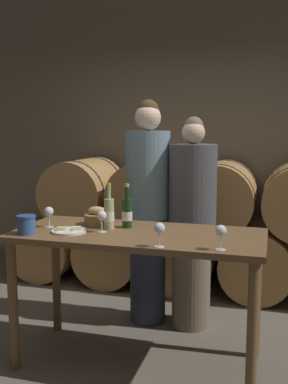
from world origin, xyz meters
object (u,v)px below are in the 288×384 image
at_px(wine_glass_far_left, 49,212).
at_px(wine_glass_left, 102,217).
at_px(person_right, 192,223).
at_px(wine_glass_right, 221,232).
at_px(person_left, 148,211).
at_px(cheese_plate, 69,231).
at_px(wine_glass_center, 159,229).
at_px(wine_bottle_white, 109,213).
at_px(wine_bottle_red, 127,213).
at_px(blue_crock, 26,224).
at_px(tasting_table, 138,251).
at_px(bread_basket, 97,217).

bearing_deg(wine_glass_far_left, wine_glass_left, -5.53).
xyz_separation_m(person_right, wine_glass_right, (0.33, -0.97, 0.17)).
relative_size(person_left, cheese_plate, 7.88).
relative_size(person_left, wine_glass_center, 12.60).
bearing_deg(cheese_plate, wine_bottle_white, 37.24).
bearing_deg(wine_glass_center, person_right, 89.14).
relative_size(wine_glass_left, wine_glass_right, 1.00).
height_order(wine_bottle_red, blue_crock, wine_bottle_red).
distance_m(tasting_table, wine_glass_far_left, 0.68).
distance_m(person_left, person_right, 0.38).
xyz_separation_m(person_right, wine_glass_far_left, (-0.88, -0.71, 0.17)).
relative_size(wine_bottle_white, blue_crock, 2.54).
xyz_separation_m(cheese_plate, wine_glass_right, (1.02, -0.17, 0.10)).
xyz_separation_m(tasting_table, blue_crock, (-0.68, -0.25, 0.19)).
height_order(tasting_table, wine_bottle_white, wine_bottle_white).
height_order(tasting_table, wine_glass_far_left, wine_glass_far_left).
height_order(wine_glass_far_left, wine_glass_right, same).
distance_m(wine_glass_far_left, wine_glass_right, 1.24).
distance_m(wine_bottle_red, wine_bottle_white, 0.13).
xyz_separation_m(blue_crock, cheese_plate, (0.24, 0.13, -0.06)).
relative_size(person_left, wine_glass_right, 12.60).
relative_size(wine_glass_center, wine_glass_right, 1.00).
height_order(blue_crock, wine_glass_left, wine_glass_left).
bearing_deg(wine_glass_right, person_left, 125.67).
distance_m(person_right, wine_glass_left, 0.90).
bearing_deg(cheese_plate, wine_glass_left, 15.03).
xyz_separation_m(tasting_table, wine_glass_center, (0.23, -0.32, 0.23)).
bearing_deg(tasting_table, blue_crock, -160.03).
height_order(cheese_plate, wine_glass_far_left, wine_glass_far_left).
distance_m(tasting_table, wine_glass_left, 0.33).
height_order(bread_basket, wine_glass_right, wine_glass_right).
bearing_deg(wine_glass_far_left, blue_crock, -101.04).
bearing_deg(wine_bottle_red, bread_basket, 171.89).
distance_m(wine_bottle_white, cheese_plate, 0.29).
bearing_deg(wine_glass_right, wine_glass_center, -174.25).
bearing_deg(wine_bottle_white, wine_glass_far_left, -170.30).
bearing_deg(tasting_table, wine_glass_right, -26.44).
bearing_deg(cheese_plate, tasting_table, 15.16).
relative_size(person_right, wine_glass_left, 11.66).
bearing_deg(wine_bottle_white, blue_crock, -147.33).
distance_m(tasting_table, wine_bottle_white, 0.32).
relative_size(tasting_table, wine_glass_right, 11.42).
distance_m(wine_bottle_red, wine_glass_far_left, 0.54).
distance_m(cheese_plate, wine_glass_far_left, 0.24).
distance_m(person_right, wine_bottle_white, 0.81).
xyz_separation_m(wine_glass_far_left, wine_glass_center, (0.87, -0.30, 0.00)).
xyz_separation_m(wine_glass_center, wine_glass_right, (0.35, 0.04, 0.00)).
bearing_deg(tasting_table, cheese_plate, -164.84).
relative_size(wine_bottle_red, wine_glass_left, 2.11).
xyz_separation_m(bread_basket, wine_glass_center, (0.58, -0.47, 0.06)).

